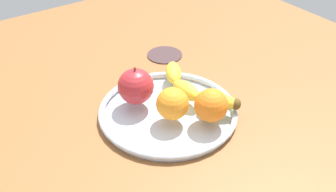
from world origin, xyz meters
TOP-DOWN VIEW (x-y plane):
  - ground_plane at (0.00, 0.00)cm, footprint 133.74×133.74cm
  - fruit_bowl at (0.00, 0.00)cm, footprint 28.82×28.82cm
  - banana at (-0.56, 7.14)cm, footprint 22.67×8.86cm
  - apple at (-5.72, -4.07)cm, footprint 7.53×7.53cm
  - orange_back_right at (7.75, 4.78)cm, footprint 6.70×6.70cm
  - orange_back_left at (2.91, -0.98)cm, footprint 6.53×6.53cm
  - ambient_coaster at (-20.79, 13.57)cm, footprint 9.10×9.10cm

SIDE VIEW (x-z plane):
  - ground_plane at x=0.00cm, z-range -4.00..0.00cm
  - ambient_coaster at x=-20.79cm, z-range 0.00..0.60cm
  - fruit_bowl at x=0.00cm, z-range 0.02..1.82cm
  - banana at x=-0.56cm, z-range 1.80..5.28cm
  - orange_back_left at x=2.91cm, z-range 1.80..8.33cm
  - orange_back_right at x=7.75cm, z-range 1.80..8.50cm
  - apple at x=-5.72cm, z-range 1.40..9.73cm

